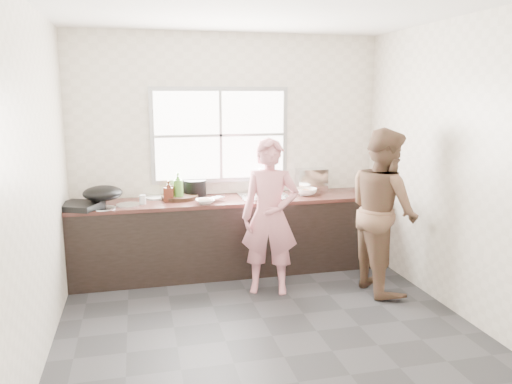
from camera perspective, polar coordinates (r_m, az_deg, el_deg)
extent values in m
cube|color=#2B2B2E|center=(4.72, 0.68, -14.25)|extent=(3.60, 3.20, 0.01)
cube|color=silver|center=(4.32, 0.77, 20.29)|extent=(3.60, 3.20, 0.01)
cube|color=beige|center=(5.87, -3.14, 4.59)|extent=(3.60, 0.01, 2.70)
cube|color=silver|center=(4.25, -23.57, 1.16)|extent=(0.01, 3.20, 2.70)
cube|color=beige|center=(5.07, 20.96, 2.82)|extent=(0.01, 3.20, 2.70)
cube|color=silver|center=(2.82, 8.77, -2.73)|extent=(3.60, 0.01, 2.70)
cube|color=black|center=(5.75, -2.47, -5.11)|extent=(3.60, 0.62, 0.82)
cube|color=#391C17|center=(5.65, -2.50, -0.92)|extent=(3.60, 0.64, 0.04)
cube|color=silver|center=(5.72, 0.94, -0.50)|extent=(0.55, 0.45, 0.02)
cylinder|color=silver|center=(5.88, 0.46, 1.27)|extent=(0.02, 0.02, 0.30)
cube|color=#9EA0A5|center=(5.82, -4.10, 6.50)|extent=(1.60, 0.05, 1.10)
cube|color=white|center=(5.79, -4.06, 6.48)|extent=(1.50, 0.01, 1.00)
imported|color=pink|center=(5.07, 1.61, -3.42)|extent=(0.63, 0.51, 1.49)
imported|color=brown|center=(5.28, 14.33, -2.05)|extent=(0.66, 0.84, 1.69)
cylinder|color=black|center=(5.67, -8.70, -0.56)|extent=(0.51, 0.51, 0.04)
cube|color=silver|center=(5.49, -4.64, -0.63)|extent=(0.22, 0.19, 0.01)
imported|color=white|center=(5.38, -5.83, -1.08)|extent=(0.21, 0.21, 0.05)
imported|color=white|center=(5.84, 5.73, -0.03)|extent=(0.24, 0.24, 0.07)
imported|color=silver|center=(5.49, 0.64, -0.68)|extent=(0.25, 0.25, 0.07)
cylinder|color=black|center=(5.79, -7.02, 0.45)|extent=(0.33, 0.33, 0.19)
cylinder|color=silver|center=(5.73, -11.38, -0.64)|extent=(0.30, 0.30, 0.02)
imported|color=#437F29|center=(5.59, -8.89, 0.66)|extent=(0.15, 0.15, 0.31)
imported|color=#451D11|center=(5.55, -9.95, 0.05)|extent=(0.11, 0.11, 0.21)
imported|color=#4D3013|center=(5.79, -6.46, 0.35)|extent=(0.15, 0.15, 0.16)
cylinder|color=silver|center=(5.47, -12.83, -0.85)|extent=(0.09, 0.09, 0.10)
cube|color=black|center=(5.44, -19.55, -1.50)|extent=(0.52, 0.52, 0.06)
ellipsoid|color=black|center=(5.47, -17.12, -0.13)|extent=(0.48, 0.48, 0.15)
cube|color=silver|center=(6.10, 6.27, 1.42)|extent=(0.37, 0.27, 0.27)
cylinder|color=silver|center=(5.35, -17.01, -1.80)|extent=(0.33, 0.33, 0.01)
cylinder|color=#B9BCC1|center=(5.45, -14.37, -1.43)|extent=(0.29, 0.29, 0.01)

